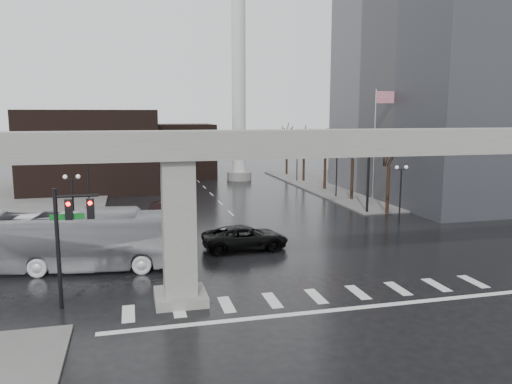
# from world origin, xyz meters

# --- Properties ---
(ground) EXTENTS (160.00, 160.00, 0.00)m
(ground) POSITION_xyz_m (0.00, 0.00, 0.00)
(ground) COLOR black
(ground) RESTS_ON ground
(sidewalk_ne) EXTENTS (28.00, 36.00, 0.15)m
(sidewalk_ne) POSITION_xyz_m (26.00, 36.00, 0.07)
(sidewalk_ne) COLOR slate
(sidewalk_ne) RESTS_ON ground
(elevated_guideway) EXTENTS (48.00, 2.60, 8.70)m
(elevated_guideway) POSITION_xyz_m (1.26, 0.00, 6.88)
(elevated_guideway) COLOR gray
(elevated_guideway) RESTS_ON ground
(office_tower) EXTENTS (22.00, 26.00, 42.00)m
(office_tower) POSITION_xyz_m (28.00, 26.00, 21.00)
(office_tower) COLOR slate
(office_tower) RESTS_ON ground
(building_far_left) EXTENTS (16.00, 14.00, 10.00)m
(building_far_left) POSITION_xyz_m (-14.00, 42.00, 5.00)
(building_far_left) COLOR black
(building_far_left) RESTS_ON ground
(building_far_mid) EXTENTS (10.00, 10.00, 8.00)m
(building_far_mid) POSITION_xyz_m (-2.00, 52.00, 4.00)
(building_far_mid) COLOR black
(building_far_mid) RESTS_ON ground
(smokestack) EXTENTS (3.60, 3.60, 30.00)m
(smokestack) POSITION_xyz_m (6.00, 46.00, 13.35)
(smokestack) COLOR silver
(smokestack) RESTS_ON ground
(signal_mast_arm) EXTENTS (12.12, 0.43, 8.00)m
(signal_mast_arm) POSITION_xyz_m (8.99, 18.80, 5.83)
(signal_mast_arm) COLOR black
(signal_mast_arm) RESTS_ON ground
(signal_left_pole) EXTENTS (2.30, 0.30, 6.00)m
(signal_left_pole) POSITION_xyz_m (-12.25, 0.50, 4.07)
(signal_left_pole) COLOR black
(signal_left_pole) RESTS_ON ground
(flagpole_assembly) EXTENTS (2.06, 0.12, 12.00)m
(flagpole_assembly) POSITION_xyz_m (15.29, 22.00, 7.53)
(flagpole_assembly) COLOR silver
(flagpole_assembly) RESTS_ON ground
(lamp_right_0) EXTENTS (1.22, 0.32, 5.11)m
(lamp_right_0) POSITION_xyz_m (13.50, 14.00, 3.47)
(lamp_right_0) COLOR black
(lamp_right_0) RESTS_ON ground
(lamp_right_1) EXTENTS (1.22, 0.32, 5.11)m
(lamp_right_1) POSITION_xyz_m (13.50, 28.00, 3.47)
(lamp_right_1) COLOR black
(lamp_right_1) RESTS_ON ground
(lamp_right_2) EXTENTS (1.22, 0.32, 5.11)m
(lamp_right_2) POSITION_xyz_m (13.50, 42.00, 3.47)
(lamp_right_2) COLOR black
(lamp_right_2) RESTS_ON ground
(lamp_left_0) EXTENTS (1.22, 0.32, 5.11)m
(lamp_left_0) POSITION_xyz_m (-13.50, 14.00, 3.47)
(lamp_left_0) COLOR black
(lamp_left_0) RESTS_ON ground
(lamp_left_1) EXTENTS (1.22, 0.32, 5.11)m
(lamp_left_1) POSITION_xyz_m (-13.50, 28.00, 3.47)
(lamp_left_1) COLOR black
(lamp_left_1) RESTS_ON ground
(lamp_left_2) EXTENTS (1.22, 0.32, 5.11)m
(lamp_left_2) POSITION_xyz_m (-13.50, 42.00, 3.47)
(lamp_left_2) COLOR black
(lamp_left_2) RESTS_ON ground
(tree_right_0) EXTENTS (1.09, 1.58, 7.50)m
(tree_right_0) POSITION_xyz_m (14.53, 18.02, 2.79)
(tree_right_0) COLOR black
(tree_right_0) RESTS_ON ground
(tree_right_1) EXTENTS (1.09, 1.61, 7.67)m
(tree_right_1) POSITION_xyz_m (14.53, 26.02, 2.85)
(tree_right_1) COLOR black
(tree_right_1) RESTS_ON ground
(tree_right_2) EXTENTS (1.10, 1.63, 7.85)m
(tree_right_2) POSITION_xyz_m (14.53, 34.02, 2.91)
(tree_right_2) COLOR black
(tree_right_2) RESTS_ON ground
(tree_right_3) EXTENTS (1.11, 1.66, 8.02)m
(tree_right_3) POSITION_xyz_m (14.53, 42.02, 2.98)
(tree_right_3) COLOR black
(tree_right_3) RESTS_ON ground
(tree_right_4) EXTENTS (1.12, 1.69, 8.19)m
(tree_right_4) POSITION_xyz_m (14.53, 50.02, 3.04)
(tree_right_4) COLOR black
(tree_right_4) RESTS_ON ground
(pickup_truck) EXTENTS (6.15, 2.95, 1.69)m
(pickup_truck) POSITION_xyz_m (-1.54, 8.97, 0.85)
(pickup_truck) COLOR black
(pickup_truck) RESTS_ON ground
(city_bus) EXTENTS (13.53, 5.05, 3.68)m
(city_bus) POSITION_xyz_m (-12.05, 6.87, 1.84)
(city_bus) COLOR silver
(city_bus) RESTS_ON ground
(far_car) EXTENTS (2.08, 4.44, 1.47)m
(far_car) POSITION_xyz_m (-6.87, 21.97, 0.74)
(far_car) COLOR black
(far_car) RESTS_ON ground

